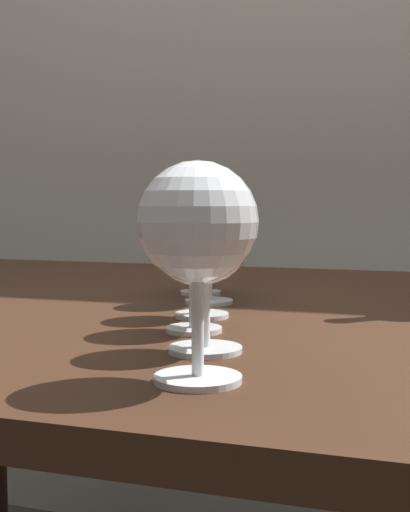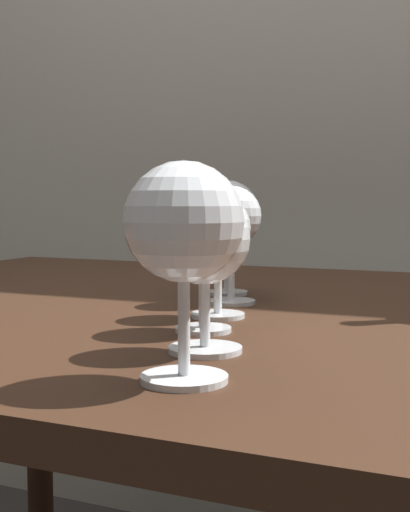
{
  "view_description": "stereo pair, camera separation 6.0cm",
  "coord_description": "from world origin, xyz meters",
  "px_view_note": "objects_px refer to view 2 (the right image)",
  "views": [
    {
      "loc": [
        0.23,
        -0.84,
        0.86
      ],
      "look_at": [
        0.04,
        -0.27,
        0.81
      ],
      "focal_mm": 49.47,
      "sensor_mm": 36.0,
      "label": 1
    },
    {
      "loc": [
        0.28,
        -0.82,
        0.86
      ],
      "look_at": [
        0.04,
        -0.27,
        0.81
      ],
      "focal_mm": 49.47,
      "sensor_mm": 36.0,
      "label": 2
    }
  ],
  "objects_px": {
    "wine_glass_cabernet": "(184,226)",
    "wine_glass_white": "(205,243)",
    "wine_glass_rose": "(218,231)",
    "wine_glass_merlot": "(227,215)",
    "wine_glass_amber": "(232,220)",
    "wine_glass_pinot": "(205,246)"
  },
  "relations": [
    {
      "from": "wine_glass_rose",
      "to": "wine_glass_amber",
      "type": "height_order",
      "value": "wine_glass_amber"
    },
    {
      "from": "wine_glass_rose",
      "to": "wine_glass_amber",
      "type": "bearing_deg",
      "value": 103.17
    },
    {
      "from": "wine_glass_pinot",
      "to": "wine_glass_rose",
      "type": "xyz_separation_m",
      "value": [
        -0.02,
        0.08,
        0.01
      ]
    },
    {
      "from": "wine_glass_cabernet",
      "to": "wine_glass_amber",
      "type": "bearing_deg",
      "value": 106.53
    },
    {
      "from": "wine_glass_merlot",
      "to": "wine_glass_rose",
      "type": "bearing_deg",
      "value": -71.11
    },
    {
      "from": "wine_glass_amber",
      "to": "wine_glass_merlot",
      "type": "relative_size",
      "value": 0.94
    },
    {
      "from": "wine_glass_rose",
      "to": "wine_glass_merlot",
      "type": "height_order",
      "value": "wine_glass_merlot"
    },
    {
      "from": "wine_glass_pinot",
      "to": "wine_glass_merlot",
      "type": "xyz_separation_m",
      "value": [
        -0.08,
        0.26,
        0.02
      ]
    },
    {
      "from": "wine_glass_white",
      "to": "wine_glass_cabernet",
      "type": "bearing_deg",
      "value": -74.89
    },
    {
      "from": "wine_glass_pinot",
      "to": "wine_glass_merlot",
      "type": "bearing_deg",
      "value": 107.47
    },
    {
      "from": "wine_glass_white",
      "to": "wine_glass_pinot",
      "type": "bearing_deg",
      "value": 113.92
    },
    {
      "from": "wine_glass_cabernet",
      "to": "wine_glass_white",
      "type": "bearing_deg",
      "value": 105.11
    },
    {
      "from": "wine_glass_rose",
      "to": "wine_glass_white",
      "type": "bearing_deg",
      "value": -70.71
    },
    {
      "from": "wine_glass_cabernet",
      "to": "wine_glass_rose",
      "type": "height_order",
      "value": "wine_glass_cabernet"
    },
    {
      "from": "wine_glass_merlot",
      "to": "wine_glass_amber",
      "type": "bearing_deg",
      "value": -64.0
    },
    {
      "from": "wine_glass_white",
      "to": "wine_glass_merlot",
      "type": "height_order",
      "value": "wine_glass_merlot"
    },
    {
      "from": "wine_glass_merlot",
      "to": "wine_glass_white",
      "type": "bearing_deg",
      "value": -70.92
    },
    {
      "from": "wine_glass_cabernet",
      "to": "wine_glass_pinot",
      "type": "xyz_separation_m",
      "value": [
        -0.06,
        0.18,
        -0.03
      ]
    },
    {
      "from": "wine_glass_rose",
      "to": "wine_glass_merlot",
      "type": "distance_m",
      "value": 0.19
    },
    {
      "from": "wine_glass_pinot",
      "to": "wine_glass_amber",
      "type": "relative_size",
      "value": 0.86
    },
    {
      "from": "wine_glass_cabernet",
      "to": "wine_glass_white",
      "type": "relative_size",
      "value": 1.16
    },
    {
      "from": "wine_glass_cabernet",
      "to": "wine_glass_white",
      "type": "height_order",
      "value": "wine_glass_cabernet"
    }
  ]
}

